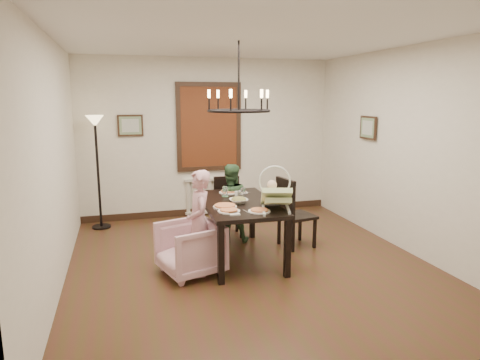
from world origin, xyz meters
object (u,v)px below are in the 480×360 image
armchair (190,248)px  baby_bouncer (276,195)px  seated_man (230,210)px  drinking_glass (241,198)px  elderly_woman (199,232)px  chair_right (297,212)px  dining_table (239,208)px  floor_lamp (98,174)px  chair_far (229,207)px

armchair → baby_bouncer: 1.22m
seated_man → drinking_glass: (-0.03, -0.72, 0.35)m
armchair → elderly_woman: 0.24m
baby_bouncer → chair_right: bearing=67.5°
dining_table → elderly_woman: elderly_woman is taller
dining_table → seated_man: size_ratio=1.72×
dining_table → floor_lamp: bearing=135.3°
dining_table → chair_right: bearing=14.4°
dining_table → armchair: size_ratio=2.37×
elderly_woman → seated_man: 1.24m
floor_lamp → drinking_glass: bearing=-46.7°
armchair → floor_lamp: bearing=-170.6°
armchair → baby_bouncer: bearing=63.8°
chair_right → drinking_glass: 0.99m
chair_far → armchair: size_ratio=1.29×
elderly_woman → baby_bouncer: size_ratio=1.86×
armchair → seated_man: bearing=126.3°
chair_far → armchair: (-0.81, -1.29, -0.14)m
seated_man → drinking_glass: 0.80m
armchair → seated_man: (0.76, 1.02, 0.17)m
chair_far → seated_man: seated_man is taller
chair_right → seated_man: bearing=51.6°
chair_far → floor_lamp: size_ratio=0.50×
armchair → drinking_glass: drinking_glass is taller
chair_right → dining_table: bearing=92.2°
chair_far → baby_bouncer: baby_bouncer is taller
dining_table → armchair: (-0.71, -0.35, -0.37)m
baby_bouncer → dining_table: bearing=139.0°
chair_far → baby_bouncer: size_ratio=1.59×
drinking_glass → seated_man: bearing=87.6°
dining_table → baby_bouncer: baby_bouncer is taller
baby_bouncer → floor_lamp: bearing=148.6°
chair_right → elderly_woman: bearing=100.6°
armchair → elderly_woman: bearing=56.9°
chair_far → drinking_glass: chair_far is taller
chair_far → floor_lamp: bearing=157.4°
seated_man → baby_bouncer: bearing=112.1°
dining_table → elderly_woman: (-0.60, -0.38, -0.15)m
dining_table → elderly_woman: size_ratio=1.57×
chair_far → armchair: chair_far is taller
baby_bouncer → floor_lamp: size_ratio=0.32×
armchair → drinking_glass: bearing=95.5°
armchair → floor_lamp: floor_lamp is taller
elderly_woman → dining_table: bearing=124.6°
chair_right → seated_man: chair_right is taller
baby_bouncer → seated_man: bearing=119.9°
chair_far → seated_man: size_ratio=0.94×
dining_table → chair_far: bearing=85.4°
drinking_glass → floor_lamp: bearing=133.3°
elderly_woman → chair_right: bearing=113.3°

